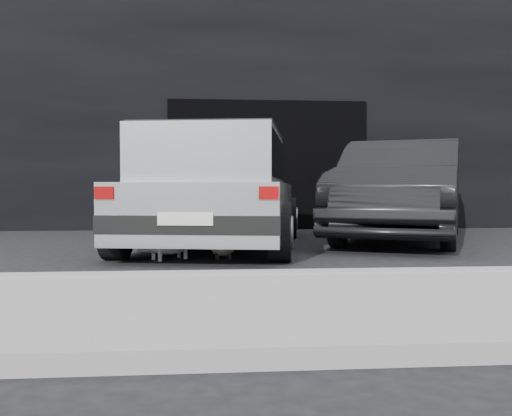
{
  "coord_description": "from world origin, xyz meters",
  "views": [
    {
      "loc": [
        -0.24,
        -7.45,
        0.84
      ],
      "look_at": [
        0.3,
        -1.25,
        0.62
      ],
      "focal_mm": 40.0,
      "sensor_mm": 36.0,
      "label": 1
    }
  ],
  "objects": [
    {
      "name": "ground",
      "position": [
        0.0,
        0.0,
        0.0
      ],
      "size": [
        80.0,
        80.0,
        0.0
      ],
      "primitive_type": "plane",
      "color": "black",
      "rests_on": "ground"
    },
    {
      "name": "cat_white",
      "position": [
        -0.64,
        -0.72,
        0.2
      ],
      "size": [
        0.72,
        0.61,
        0.41
      ],
      "rotation": [
        0.0,
        0.0,
        -0.96
      ],
      "color": "white",
      "rests_on": "ground"
    },
    {
      "name": "garage_opening",
      "position": [
        1.0,
        3.99,
        1.3
      ],
      "size": [
        4.0,
        0.1,
        2.6
      ],
      "primitive_type": "cube",
      "color": "black",
      "rests_on": "ground"
    },
    {
      "name": "building_facade",
      "position": [
        1.0,
        6.0,
        2.5
      ],
      "size": [
        34.0,
        4.0,
        5.0
      ],
      "primitive_type": "cube",
      "color": "black",
      "rests_on": "ground"
    },
    {
      "name": "second_car",
      "position": [
        2.89,
        1.44,
        0.81
      ],
      "size": [
        3.6,
        5.17,
        1.62
      ],
      "primitive_type": "imported",
      "rotation": [
        0.0,
        0.0,
        -0.43
      ],
      "color": "black",
      "rests_on": "ground"
    },
    {
      "name": "silver_hatchback",
      "position": [
        -0.09,
        0.54,
        0.89
      ],
      "size": [
        2.79,
        4.7,
        1.63
      ],
      "rotation": [
        0.0,
        0.0,
        -0.18
      ],
      "color": "#ABAFB0",
      "rests_on": "ground"
    },
    {
      "name": "sidewalk",
      "position": [
        1.0,
        -3.8,
        0.06
      ],
      "size": [
        18.0,
        2.2,
        0.11
      ],
      "primitive_type": "cube",
      "color": "gray",
      "rests_on": "ground"
    },
    {
      "name": "cat_siamese",
      "position": [
        -0.04,
        -0.64,
        0.14
      ],
      "size": [
        0.31,
        0.89,
        0.31
      ],
      "rotation": [
        0.0,
        0.0,
        3.16
      ],
      "color": "beige",
      "rests_on": "ground"
    },
    {
      "name": "curb",
      "position": [
        1.0,
        -2.6,
        0.06
      ],
      "size": [
        18.0,
        0.25,
        0.12
      ],
      "primitive_type": "cube",
      "color": "gray",
      "rests_on": "ground"
    }
  ]
}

